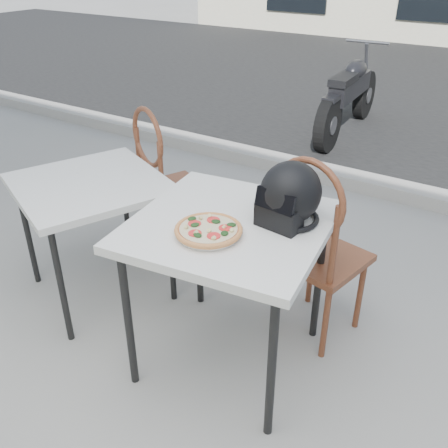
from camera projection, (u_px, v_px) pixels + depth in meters
The scene contains 10 objects.
ground at pixel (225, 448), 2.25m from camera, with size 80.00×80.00×0.00m, color #9F9D97.
curb at pixel (408, 193), 4.42m from camera, with size 30.00×0.25×0.12m, color #9F9B95.
cafe_table_main at pixel (230, 236), 2.38m from camera, with size 1.01×1.01×0.85m.
plate at pixel (209, 234), 2.23m from camera, with size 0.35×0.35×0.02m.
pizza at pixel (209, 230), 2.22m from camera, with size 0.40×0.40×0.04m.
helmet at pixel (289, 196), 2.29m from camera, with size 0.32×0.33×0.29m.
cafe_chair_main at pixel (315, 242), 2.61m from camera, with size 0.51×0.51×1.12m.
cafe_table_side at pixel (91, 193), 2.94m from camera, with size 1.08×1.08×0.78m.
cafe_chair_side at pixel (163, 173), 3.44m from camera, with size 0.55×0.55×1.09m.
motorcycle at pixel (349, 97), 5.79m from camera, with size 0.52×1.99×0.99m.
Camera 1 is at (0.79, -1.23, 1.99)m, focal length 40.00 mm.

